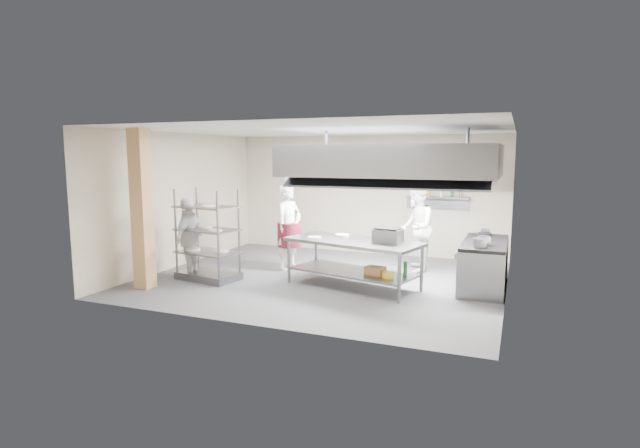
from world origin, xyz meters
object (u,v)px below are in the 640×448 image
at_px(chef_plating, 189,237).
at_px(chef_line, 416,228).
at_px(griddle, 388,236).
at_px(island, 353,264).
at_px(pass_rack, 207,235).
at_px(stockpot, 484,241).
at_px(chef_head, 289,227).
at_px(cooking_range, 484,266).

bearing_deg(chef_plating, chef_line, 109.46).
bearing_deg(chef_line, griddle, -16.61).
height_order(island, pass_rack, pass_rack).
bearing_deg(stockpot, chef_line, 138.72).
xyz_separation_m(island, chef_plating, (-3.35, -0.53, 0.38)).
relative_size(pass_rack, chef_line, 0.96).
relative_size(pass_rack, stockpot, 7.97).
relative_size(pass_rack, chef_head, 0.98).
xyz_separation_m(pass_rack, cooking_range, (5.24, 1.40, -0.50)).
bearing_deg(chef_plating, pass_rack, 81.32).
bearing_deg(pass_rack, chef_plating, -170.90).
bearing_deg(island, chef_head, 166.60).
relative_size(cooking_range, stockpot, 8.66).
distance_m(cooking_range, stockpot, 0.70).
xyz_separation_m(pass_rack, stockpot, (5.24, 0.98, 0.06)).
distance_m(cooking_range, chef_head, 4.14).
distance_m(griddle, stockpot, 1.72).
bearing_deg(chef_head, cooking_range, -73.51).
relative_size(chef_head, stockpot, 8.13).
relative_size(cooking_range, chef_line, 1.05).
distance_m(chef_plating, stockpot, 5.77).
xyz_separation_m(island, chef_head, (-1.78, 0.91, 0.48)).
height_order(chef_plating, stockpot, chef_plating).
bearing_deg(chef_head, pass_rack, 159.06).
bearing_deg(griddle, pass_rack, -162.76).
height_order(cooking_range, chef_line, chef_line).
relative_size(chef_line, griddle, 3.88).
distance_m(island, cooking_range, 2.49).
xyz_separation_m(pass_rack, griddle, (3.57, 0.58, 0.11)).
distance_m(pass_rack, stockpot, 5.33).
height_order(pass_rack, chef_line, chef_line).
relative_size(chef_plating, stockpot, 7.25).
xyz_separation_m(island, cooking_range, (2.33, 0.87, -0.04)).
distance_m(chef_line, stockpot, 1.98).
bearing_deg(chef_plating, griddle, 89.20).
distance_m(chef_head, stockpot, 4.14).
bearing_deg(chef_head, chef_line, -55.25).
xyz_separation_m(chef_head, chef_plating, (-1.57, -1.45, -0.10)).
relative_size(island, stockpot, 11.13).
height_order(chef_plating, griddle, chef_plating).
bearing_deg(chef_plating, stockpot, 90.71).
bearing_deg(griddle, chef_line, 91.63).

